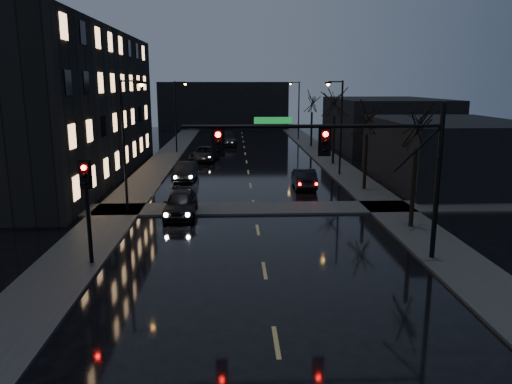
{
  "coord_description": "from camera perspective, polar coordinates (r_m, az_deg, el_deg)",
  "views": [
    {
      "loc": [
        -1.23,
        -11.91,
        7.76
      ],
      "look_at": [
        -0.32,
        8.98,
        3.2
      ],
      "focal_mm": 35.0,
      "sensor_mm": 36.0,
      "label": 1
    }
  ],
  "objects": [
    {
      "name": "oncoming_car_a",
      "position": [
        30.01,
        -8.6,
        -1.26
      ],
      "size": [
        1.95,
        4.68,
        1.58
      ],
      "primitive_type": "imported",
      "rotation": [
        0.0,
        0.0,
        0.02
      ],
      "color": "black",
      "rests_on": "ground"
    },
    {
      "name": "lead_car",
      "position": [
        38.02,
        5.49,
        1.61
      ],
      "size": [
        1.67,
        4.51,
        1.48
      ],
      "primitive_type": "imported",
      "rotation": [
        0.0,
        0.0,
        3.12
      ],
      "color": "black",
      "rests_on": "ground"
    },
    {
      "name": "sidewalk_left",
      "position": [
        48.09,
        -11.19,
        2.86
      ],
      "size": [
        3.0,
        140.0,
        0.12
      ],
      "primitive_type": "cube",
      "color": "#2D2D2B",
      "rests_on": "ground"
    },
    {
      "name": "ground",
      "position": [
        14.27,
        3.04,
        -20.67
      ],
      "size": [
        160.0,
        160.0,
        0.0
      ],
      "primitive_type": "plane",
      "color": "black",
      "rests_on": "ground"
    },
    {
      "name": "tree_mid_a",
      "position": [
        37.23,
        12.65,
        9.04
      ],
      "size": [
        3.3,
        3.3,
        7.58
      ],
      "color": "black",
      "rests_on": "ground"
    },
    {
      "name": "commercial_right_near",
      "position": [
        41.77,
        21.19,
        4.24
      ],
      "size": [
        10.0,
        14.0,
        5.0
      ],
      "primitive_type": "cube",
      "color": "black",
      "rests_on": "ground"
    },
    {
      "name": "oncoming_car_d",
      "position": [
        64.13,
        -3.28,
        6.06
      ],
      "size": [
        2.59,
        5.68,
        1.61
      ],
      "primitive_type": "imported",
      "rotation": [
        0.0,
        0.0,
        0.06
      ],
      "color": "black",
      "rests_on": "ground"
    },
    {
      "name": "apartment_block",
      "position": [
        44.64,
        -22.82,
        9.1
      ],
      "size": [
        12.0,
        30.0,
        12.0
      ],
      "primitive_type": "cube",
      "color": "black",
      "rests_on": "ground"
    },
    {
      "name": "oncoming_car_b",
      "position": [
        41.21,
        -8.05,
        2.38
      ],
      "size": [
        1.85,
        4.59,
        1.48
      ],
      "primitive_type": "imported",
      "rotation": [
        0.0,
        0.0,
        -0.06
      ],
      "color": "black",
      "rests_on": "ground"
    },
    {
      "name": "far_block",
      "position": [
        90.0,
        -3.69,
        9.89
      ],
      "size": [
        22.0,
        10.0,
        8.0
      ],
      "primitive_type": "cube",
      "color": "black",
      "rests_on": "ground"
    },
    {
      "name": "sidewalk_right",
      "position": [
        48.52,
        9.1,
        3.02
      ],
      "size": [
        3.0,
        140.0,
        0.12
      ],
      "primitive_type": "cube",
      "color": "#2D2D2B",
      "rests_on": "ground"
    },
    {
      "name": "tree_near",
      "position": [
        27.68,
        18.06,
        8.52
      ],
      "size": [
        3.52,
        3.52,
        8.08
      ],
      "color": "black",
      "rests_on": "ground"
    },
    {
      "name": "commercial_right_far",
      "position": [
        62.8,
        14.5,
        7.57
      ],
      "size": [
        12.0,
        18.0,
        6.0
      ],
      "primitive_type": "cube",
      "color": "black",
      "rests_on": "ground"
    },
    {
      "name": "streetlight_r_far",
      "position": [
        70.52,
        4.74,
        9.84
      ],
      "size": [
        1.53,
        0.28,
        8.0
      ],
      "color": "black",
      "rests_on": "ground"
    },
    {
      "name": "sidewalk_cross",
      "position": [
        31.39,
        -0.19,
        -1.89
      ],
      "size": [
        40.0,
        3.0,
        0.12
      ],
      "primitive_type": "cube",
      "color": "#2D2D2B",
      "rests_on": "ground"
    },
    {
      "name": "streetlight_l_near",
      "position": [
        30.72,
        -14.52,
        6.34
      ],
      "size": [
        1.53,
        0.28,
        8.0
      ],
      "color": "black",
      "rests_on": "ground"
    },
    {
      "name": "streetlight_r_mid",
      "position": [
        42.93,
        9.44,
        8.16
      ],
      "size": [
        1.53,
        0.28,
        8.0
      ],
      "color": "black",
      "rests_on": "ground"
    },
    {
      "name": "signal_pole_left",
      "position": [
        22.33,
        -18.75,
        -0.63
      ],
      "size": [
        0.35,
        0.41,
        4.53
      ],
      "color": "black",
      "rests_on": "ground"
    },
    {
      "name": "tree_far",
      "position": [
        62.67,
        6.44,
        10.68
      ],
      "size": [
        3.43,
        3.43,
        7.88
      ],
      "color": "black",
      "rests_on": "ground"
    },
    {
      "name": "oncoming_car_c",
      "position": [
        51.3,
        -5.89,
        4.38
      ],
      "size": [
        3.08,
        5.59,
        1.48
      ],
      "primitive_type": "imported",
      "rotation": [
        0.0,
        0.0,
        -0.12
      ],
      "color": "black",
      "rests_on": "ground"
    },
    {
      "name": "streetlight_l_far",
      "position": [
        57.34,
        -8.98,
        9.18
      ],
      "size": [
        1.53,
        0.28,
        8.0
      ],
      "color": "black",
      "rests_on": "ground"
    },
    {
      "name": "signal_mast",
      "position": [
        21.7,
        11.08,
        4.42
      ],
      "size": [
        11.11,
        0.41,
        7.0
      ],
      "color": "black",
      "rests_on": "ground"
    },
    {
      "name": "tree_mid_b",
      "position": [
        48.88,
        9.02,
        10.81
      ],
      "size": [
        3.74,
        3.74,
        8.59
      ],
      "color": "black",
      "rests_on": "ground"
    }
  ]
}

